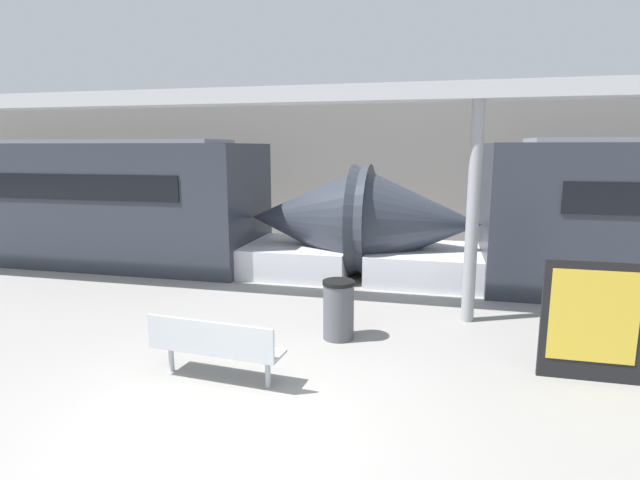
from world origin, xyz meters
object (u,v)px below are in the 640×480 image
(train_right, at_px, (35,202))
(poster_board, at_px, (592,321))
(support_column_near, at_px, (473,214))
(bench_near, at_px, (214,345))
(trash_bin, at_px, (339,310))

(train_right, bearing_deg, poster_board, -20.32)
(train_right, relative_size, poster_board, 11.49)
(support_column_near, bearing_deg, bench_near, -135.92)
(train_right, distance_m, bench_near, 10.10)
(train_right, height_order, support_column_near, support_column_near)
(train_right, relative_size, support_column_near, 4.87)
(support_column_near, bearing_deg, poster_board, -54.94)
(trash_bin, bearing_deg, support_column_near, 33.25)
(train_right, height_order, poster_board, train_right)
(poster_board, distance_m, support_column_near, 2.69)
(poster_board, xyz_separation_m, support_column_near, (-1.42, 2.02, 1.08))
(trash_bin, distance_m, poster_board, 3.55)
(bench_near, bearing_deg, trash_bin, 60.75)
(bench_near, relative_size, support_column_near, 0.48)
(bench_near, xyz_separation_m, poster_board, (4.73, 1.19, 0.30))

